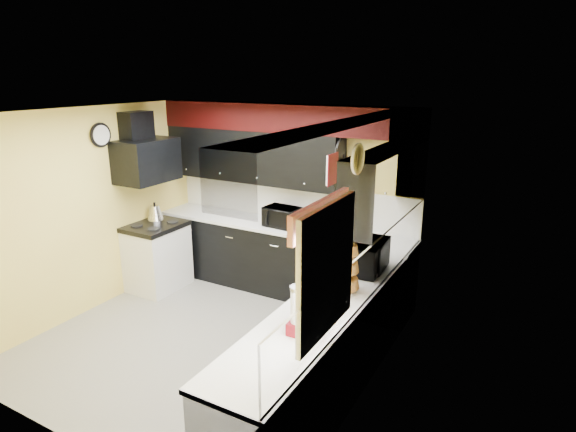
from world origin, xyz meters
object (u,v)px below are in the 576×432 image
at_px(toaster_oven, 282,217).
at_px(knife_block, 335,225).
at_px(kettle, 155,213).
at_px(utensil_crock, 323,226).
at_px(microwave, 365,256).

distance_m(toaster_oven, knife_block, 0.72).
bearing_deg(kettle, toaster_oven, 17.42).
distance_m(toaster_oven, kettle, 1.79).
distance_m(toaster_oven, utensil_crock, 0.57).
relative_size(utensil_crock, knife_block, 0.78).
relative_size(toaster_oven, utensil_crock, 2.96).
xyz_separation_m(toaster_oven, microwave, (1.47, -0.86, 0.03)).
bearing_deg(toaster_oven, kettle, -158.77).
height_order(toaster_oven, utensil_crock, toaster_oven).
height_order(knife_block, kettle, knife_block).
height_order(toaster_oven, microwave, microwave).
distance_m(utensil_crock, knife_block, 0.16).
relative_size(toaster_oven, kettle, 2.01).
xyz_separation_m(toaster_oven, utensil_crock, (0.57, 0.06, -0.05)).
relative_size(utensil_crock, kettle, 0.68).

